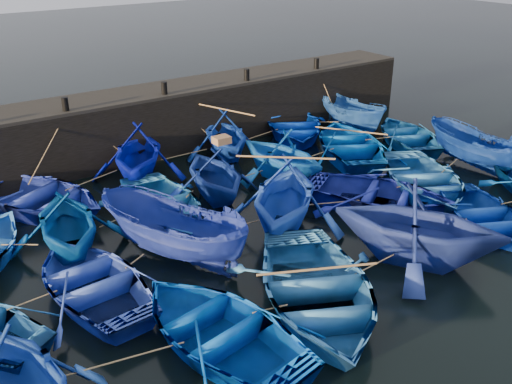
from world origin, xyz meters
TOP-DOWN VIEW (x-y plane):
  - ground at (0.00, 0.00)m, footprint 120.00×120.00m
  - quay_wall at (0.00, 10.50)m, footprint 26.00×2.50m
  - quay_top at (0.00, 10.50)m, footprint 26.00×2.50m
  - bollard_1 at (-4.00, 9.60)m, footprint 0.24×0.24m
  - bollard_2 at (0.00, 9.60)m, footprint 0.24×0.24m
  - bollard_3 at (4.00, 9.60)m, footprint 0.24×0.24m
  - bollard_4 at (8.00, 9.60)m, footprint 0.24×0.24m
  - boat_1 at (-5.98, 7.32)m, footprint 5.82×6.40m
  - boat_2 at (-2.03, 7.99)m, footprint 5.19×5.37m
  - boat_3 at (1.83, 8.00)m, footprint 4.41×4.74m
  - boat_4 at (5.71, 8.36)m, footprint 5.80×6.32m
  - boat_5 at (8.66, 7.60)m, footprint 1.57×4.00m
  - boat_7 at (-6.00, 4.11)m, footprint 4.12×4.55m
  - boat_8 at (-2.85, 4.46)m, footprint 4.05×5.27m
  - boat_9 at (-0.62, 4.78)m, footprint 3.95×4.37m
  - boat_10 at (2.36, 4.87)m, footprint 3.98×4.42m
  - boat_11 at (6.12, 5.11)m, footprint 5.85×6.46m
  - boat_12 at (9.19, 4.70)m, footprint 4.72×5.36m
  - boat_14 at (-6.27, 1.54)m, footprint 3.75×5.00m
  - boat_15 at (-3.78, 1.91)m, footprint 3.78×5.07m
  - boat_16 at (0.04, 1.71)m, footprint 5.95×5.91m
  - boat_17 at (3.50, 0.97)m, footprint 5.79×6.25m
  - boat_18 at (5.71, 0.90)m, footprint 5.75×6.33m
  - boat_19 at (9.20, 1.45)m, footprint 1.65×4.23m
  - boat_20 at (-8.87, -1.50)m, footprint 3.88×4.33m
  - boat_21 at (-4.64, -1.97)m, footprint 4.37×5.51m
  - boat_22 at (-1.97, -2.19)m, footprint 6.19×6.94m
  - boat_23 at (1.83, -2.06)m, footprint 6.01×6.21m
  - boat_24 at (5.25, -1.88)m, footprint 4.69×5.24m
  - wooden_crate at (-0.32, 4.78)m, footprint 0.55×0.44m
  - mooring_ropes at (-0.25, 5.11)m, footprint 18.11×11.81m
  - loose_oars at (1.50, 3.16)m, footprint 10.34×12.28m

SIDE VIEW (x-z plane):
  - ground at x=0.00m, z-range 0.00..0.00m
  - boat_24 at x=5.25m, z-range 0.00..0.90m
  - boat_12 at x=9.19m, z-range 0.00..0.92m
  - boat_14 at x=-6.27m, z-range 0.00..0.99m
  - boat_8 at x=-2.85m, z-range 0.00..1.02m
  - boat_21 at x=-4.64m, z-range 0.00..1.03m
  - boat_17 at x=3.50m, z-range 0.00..1.06m
  - boat_4 at x=5.71m, z-range 0.00..1.07m
  - boat_18 at x=5.71m, z-range 0.00..1.08m
  - boat_1 at x=-5.98m, z-range 0.00..1.09m
  - boat_11 at x=6.12m, z-range 0.00..1.10m
  - boat_22 at x=-1.97m, z-range 0.00..1.19m
  - boat_5 at x=8.66m, z-range 0.00..1.53m
  - boat_19 at x=9.20m, z-range 0.00..1.63m
  - mooring_ropes at x=-0.25m, z-range -0.16..1.94m
  - boat_15 at x=-3.78m, z-range 0.00..1.85m
  - boat_9 at x=-0.62m, z-range 0.00..2.02m
  - boat_3 at x=1.83m, z-range 0.00..2.03m
  - boat_20 at x=-8.87m, z-range 0.00..2.03m
  - boat_10 at x=2.36m, z-range 0.00..2.06m
  - boat_7 at x=-6.00m, z-range 0.00..2.08m
  - boat_2 at x=-2.03m, z-range 0.00..2.17m
  - boat_16 at x=0.04m, z-range 0.00..2.37m
  - quay_wall at x=0.00m, z-range 0.00..2.50m
  - boat_23 at x=1.83m, z-range 0.00..2.50m
  - loose_oars at x=1.50m, z-range 1.04..2.37m
  - wooden_crate at x=-0.32m, z-range 2.02..2.27m
  - quay_top at x=0.00m, z-range 2.50..2.62m
  - bollard_1 at x=-4.00m, z-range 2.62..3.12m
  - bollard_2 at x=0.00m, z-range 2.62..3.12m
  - bollard_3 at x=4.00m, z-range 2.62..3.12m
  - bollard_4 at x=8.00m, z-range 2.62..3.12m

